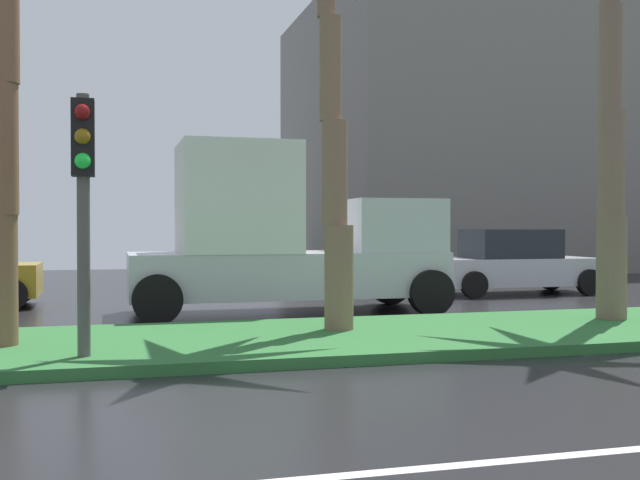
# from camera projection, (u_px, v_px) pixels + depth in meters

# --- Properties ---
(traffic_signal_median_right) EXTENTS (0.28, 0.43, 3.29)m
(traffic_signal_median_right) POSITION_uv_depth(u_px,v_px,m) (83.00, 176.00, 9.48)
(traffic_signal_median_right) COLOR #4C4C47
(traffic_signal_median_right) RESTS_ON median_strip
(box_truck_lead) EXTENTS (6.40, 2.64, 3.46)m
(box_truck_lead) POSITION_uv_depth(u_px,v_px,m) (284.00, 238.00, 15.62)
(box_truck_lead) COLOR silver
(box_truck_lead) RESTS_ON ground_plane
(car_in_traffic_third) EXTENTS (4.30, 2.02, 1.72)m
(car_in_traffic_third) POSITION_uv_depth(u_px,v_px,m) (513.00, 263.00, 20.18)
(car_in_traffic_third) COLOR silver
(car_in_traffic_third) RESTS_ON ground_plane
(building_far_right) EXTENTS (21.66, 13.97, 11.72)m
(building_far_right) POSITION_uv_depth(u_px,v_px,m) (537.00, 141.00, 35.72)
(building_far_right) COLOR slate
(building_far_right) RESTS_ON ground_plane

